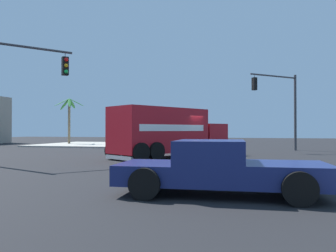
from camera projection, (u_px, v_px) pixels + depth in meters
ground_plane at (185, 156)px, 20.63m from camera, size 100.00×100.00×0.00m
sidewalk_corner_far at (96, 144)px, 35.67m from camera, size 10.98×10.98×0.14m
delivery_truck at (168, 132)px, 19.74m from camera, size 8.08×6.41×2.92m
traffic_light_primary at (19, 84)px, 15.72m from camera, size 2.94×2.58×5.92m
traffic_light_secondary at (282, 100)px, 25.78m from camera, size 3.11×3.59×6.07m
pickup_navy at (218, 166)px, 8.36m from camera, size 2.48×5.30×1.38m
palm_tree_far at (69, 113)px, 36.34m from camera, size 3.04×3.13×5.02m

